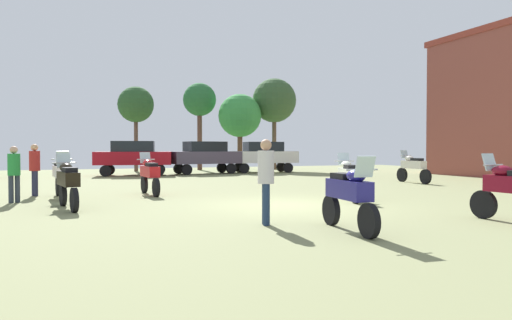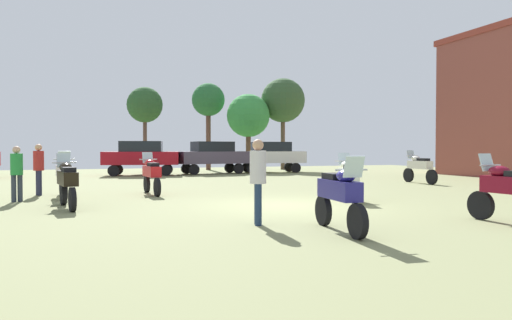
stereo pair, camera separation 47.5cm
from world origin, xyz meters
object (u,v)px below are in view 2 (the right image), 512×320
(motorcycle_5, at_px, (63,175))
(motorcycle_6, at_px, (67,181))
(person_1, at_px, (17,170))
(tree_2, at_px, (283,101))
(motorcycle_2, at_px, (152,174))
(person_3, at_px, (39,165))
(car_1, at_px, (141,155))
(tree_4, at_px, (145,106))
(motorcycle_1, at_px, (348,177))
(person_2, at_px, (258,175))
(car_2, at_px, (271,155))
(motorcycle_3, at_px, (419,167))
(car_3, at_px, (212,155))
(motorcycle_7, at_px, (510,190))
(tree_3, at_px, (248,116))
(motorcycle_4, at_px, (340,194))
(tree_1, at_px, (208,101))

(motorcycle_5, relative_size, motorcycle_6, 1.03)
(person_1, relative_size, tree_2, 0.24)
(motorcycle_2, height_order, person_1, person_1)
(motorcycle_5, distance_m, person_3, 1.34)
(car_1, height_order, tree_4, tree_4)
(motorcycle_1, relative_size, person_3, 1.20)
(person_3, relative_size, tree_4, 0.30)
(car_1, distance_m, person_2, 19.06)
(motorcycle_6, bearing_deg, car_2, 42.26)
(motorcycle_2, distance_m, car_1, 11.77)
(motorcycle_3, bearing_deg, car_1, 137.61)
(car_3, bearing_deg, motorcycle_5, 139.55)
(tree_2, distance_m, tree_4, 10.00)
(car_1, bearing_deg, person_3, 169.22)
(motorcycle_1, xyz_separation_m, motorcycle_7, (0.91, -4.99, 0.01))
(motorcycle_5, bearing_deg, motorcycle_3, 178.69)
(motorcycle_3, height_order, car_3, car_3)
(motorcycle_6, height_order, car_1, car_1)
(person_2, bearing_deg, tree_3, 176.75)
(motorcycle_1, bearing_deg, motorcycle_7, -62.38)
(motorcycle_4, relative_size, tree_3, 0.39)
(motorcycle_1, distance_m, person_3, 10.26)
(car_2, bearing_deg, person_2, 163.72)
(car_1, height_order, tree_2, tree_2)
(motorcycle_5, bearing_deg, tree_2, -138.23)
(motorcycle_2, height_order, motorcycle_5, motorcycle_5)
(person_1, height_order, tree_2, tree_2)
(motorcycle_1, distance_m, tree_1, 21.77)
(car_3, xyz_separation_m, tree_1, (1.00, 5.17, 3.86))
(motorcycle_6, distance_m, tree_4, 20.69)
(car_3, distance_m, tree_2, 8.40)
(motorcycle_1, relative_size, motorcycle_5, 0.92)
(motorcycle_6, distance_m, tree_2, 24.14)
(motorcycle_3, distance_m, tree_2, 15.40)
(motorcycle_6, bearing_deg, motorcycle_3, 6.03)
(motorcycle_1, relative_size, tree_4, 0.36)
(motorcycle_6, relative_size, car_1, 0.48)
(car_3, bearing_deg, motorcycle_7, 175.68)
(motorcycle_5, bearing_deg, person_3, -58.29)
(motorcycle_3, distance_m, tree_4, 19.18)
(motorcycle_5, bearing_deg, motorcycle_7, 129.16)
(motorcycle_2, bearing_deg, person_1, -171.53)
(motorcycle_7, height_order, car_1, car_1)
(car_1, relative_size, tree_2, 0.68)
(motorcycle_1, height_order, person_1, person_1)
(tree_1, xyz_separation_m, tree_3, (2.60, -1.46, -1.12))
(tree_4, bearing_deg, motorcycle_4, -88.19)
(car_1, bearing_deg, motorcycle_7, -153.56)
(motorcycle_1, bearing_deg, motorcycle_3, 55.08)
(motorcycle_5, height_order, person_2, person_2)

